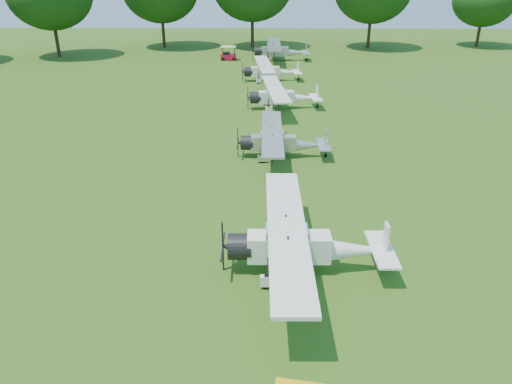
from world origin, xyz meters
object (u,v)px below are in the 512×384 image
aircraft_3 (302,243)px  aircraft_6 (270,70)px  aircraft_5 (282,95)px  aircraft_4 (280,141)px  golf_cart (228,55)px  aircraft_7 (279,50)px

aircraft_3 → aircraft_6: size_ratio=1.09×
aircraft_5 → aircraft_3: bearing=-95.8°
aircraft_3 → aircraft_4: aircraft_3 is taller
aircraft_6 → golf_cart: size_ratio=4.93×
aircraft_3 → aircraft_7: 46.51m
aircraft_3 → aircraft_7: aircraft_7 is taller
aircraft_6 → aircraft_7: (1.26, 11.83, 0.17)m
aircraft_4 → aircraft_6: 22.08m
aircraft_3 → golf_cart: bearing=96.7°
aircraft_7 → golf_cart: 6.34m
aircraft_4 → aircraft_6: aircraft_6 is taller
aircraft_3 → golf_cart: 47.16m
aircraft_7 → golf_cart: aircraft_7 is taller
aircraft_7 → golf_cart: (-6.30, 0.26, -0.74)m
aircraft_5 → aircraft_6: aircraft_5 is taller
aircraft_3 → golf_cart: size_ratio=5.36×
aircraft_3 → aircraft_5: (-0.04, 23.97, -0.10)m
aircraft_3 → aircraft_4: bearing=91.6°
golf_cart → aircraft_4: bearing=-82.3°
aircraft_4 → golf_cart: size_ratio=4.61×
aircraft_4 → aircraft_5: (0.43, 11.37, 0.07)m
aircraft_3 → aircraft_7: size_ratio=0.95×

